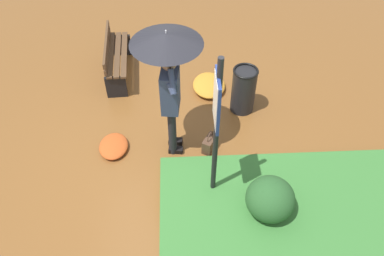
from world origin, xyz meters
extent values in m
plane|color=brown|center=(0.00, 0.00, 0.00)|extent=(18.00, 18.00, 0.00)
cylinder|color=black|center=(0.02, -0.17, 0.43)|extent=(0.12, 0.12, 0.86)
cylinder|color=black|center=(0.20, -0.17, 0.43)|extent=(0.12, 0.12, 0.86)
cube|color=black|center=(0.02, -0.21, 0.04)|extent=(0.13, 0.23, 0.08)
cube|color=black|center=(0.20, -0.21, 0.04)|extent=(0.13, 0.23, 0.08)
cube|color=#2D3851|center=(0.11, -0.17, 1.18)|extent=(0.40, 0.28, 0.64)
sphere|color=#8C664C|center=(0.11, -0.17, 1.64)|extent=(0.20, 0.20, 0.20)
ellipsoid|color=black|center=(0.11, -0.17, 1.67)|extent=(0.20, 0.20, 0.15)
cylinder|color=#2D3851|center=(-0.11, -0.20, 1.39)|extent=(0.18, 0.13, 0.18)
cylinder|color=#2D3851|center=(-0.07, -0.21, 1.48)|extent=(0.24, 0.11, 0.33)
cube|color=black|center=(0.02, -0.19, 1.62)|extent=(0.07, 0.02, 0.14)
cylinder|color=#2D3851|center=(0.27, -0.17, 1.42)|extent=(0.11, 0.10, 0.09)
cylinder|color=#2D3851|center=(0.26, -0.16, 1.51)|extent=(0.10, 0.09, 0.23)
cylinder|color=#A5A5AD|center=(0.25, -0.15, 1.83)|extent=(0.02, 0.02, 0.41)
cone|color=black|center=(0.25, -0.15, 1.92)|extent=(0.96, 0.96, 0.16)
sphere|color=#A5A5AD|center=(0.25, -0.15, 2.03)|extent=(0.02, 0.02, 0.02)
cylinder|color=black|center=(-0.71, -0.73, 1.15)|extent=(0.07, 0.07, 2.30)
cube|color=navy|center=(-0.71, -0.72, 1.70)|extent=(0.44, 0.04, 0.70)
cube|color=silver|center=(-0.71, -0.70, 1.70)|extent=(0.38, 0.01, 0.64)
cube|color=#4C3323|center=(0.05, -0.75, 0.12)|extent=(0.33, 0.27, 0.24)
torus|color=#4C3323|center=(0.05, -0.75, 0.28)|extent=(0.16, 0.10, 0.18)
cube|color=black|center=(1.37, 0.80, 0.22)|extent=(0.08, 0.36, 0.44)
cube|color=black|center=(2.65, 0.80, 0.22)|extent=(0.08, 0.36, 0.44)
cube|color=#513823|center=(2.01, 0.68, 0.46)|extent=(1.40, 0.17, 0.04)
cube|color=#513823|center=(2.01, 0.80, 0.46)|extent=(1.40, 0.17, 0.04)
cube|color=#513823|center=(2.01, 0.92, 0.46)|extent=(1.40, 0.17, 0.04)
cube|color=#513823|center=(2.01, 0.97, 0.56)|extent=(1.40, 0.11, 0.10)
cube|color=#513823|center=(2.01, 0.97, 0.70)|extent=(1.40, 0.11, 0.10)
cylinder|color=black|center=(0.96, -1.37, 0.40)|extent=(0.40, 0.40, 0.80)
torus|color=black|center=(0.96, -1.37, 0.82)|extent=(0.42, 0.42, 0.04)
ellipsoid|color=#285628|center=(-1.12, -1.45, 0.30)|extent=(0.66, 0.66, 0.59)
ellipsoid|color=#1E421E|center=(-0.92, -1.55, 0.20)|extent=(0.39, 0.39, 0.39)
ellipsoid|color=#B74C1E|center=(0.13, 0.76, 0.06)|extent=(0.56, 0.45, 0.12)
ellipsoid|color=#C68428|center=(1.51, -0.85, 0.08)|extent=(0.73, 0.58, 0.16)
camera|label=1|loc=(-4.00, -0.28, 4.70)|focal=36.87mm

